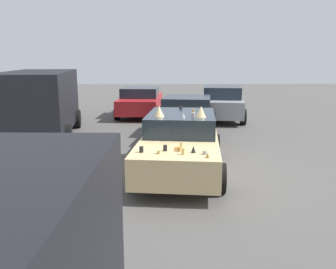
{
  "coord_description": "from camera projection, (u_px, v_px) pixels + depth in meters",
  "views": [
    {
      "loc": [
        -8.24,
        0.58,
        2.68
      ],
      "look_at": [
        0.0,
        0.3,
        0.9
      ],
      "focal_mm": 37.53,
      "sensor_mm": 36.0,
      "label": 1
    }
  ],
  "objects": [
    {
      "name": "parked_sedan_row_back_far",
      "position": [
        221.0,
        103.0,
        15.67
      ],
      "size": [
        4.18,
        2.4,
        1.51
      ],
      "rotation": [
        0.0,
        0.0,
        -0.15
      ],
      "color": "gray",
      "rests_on": "ground"
    },
    {
      "name": "ground_plane",
      "position": [
        180.0,
        170.0,
        8.64
      ],
      "size": [
        60.0,
        60.0,
        0.0
      ],
      "primitive_type": "plane",
      "color": "#514F4C"
    },
    {
      "name": "parked_sedan_far_left",
      "position": [
        46.0,
        102.0,
        16.48
      ],
      "size": [
        4.33,
        2.64,
        1.37
      ],
      "rotation": [
        0.0,
        0.0,
        3.38
      ],
      "color": "#1E602D",
      "rests_on": "ground"
    },
    {
      "name": "parked_van_near_left",
      "position": [
        40.0,
        101.0,
        11.98
      ],
      "size": [
        5.53,
        2.8,
        2.27
      ],
      "rotation": [
        0.0,
        0.0,
        3.26
      ],
      "color": "black",
      "rests_on": "ground"
    },
    {
      "name": "parked_sedan_behind_left",
      "position": [
        141.0,
        101.0,
        16.92
      ],
      "size": [
        4.68,
        2.3,
        1.36
      ],
      "rotation": [
        0.0,
        0.0,
        -0.07
      ],
      "color": "red",
      "rests_on": "ground"
    },
    {
      "name": "art_car_decorated",
      "position": [
        181.0,
        142.0,
        8.56
      ],
      "size": [
        4.67,
        2.45,
        1.62
      ],
      "rotation": [
        0.0,
        0.0,
        3.01
      ],
      "color": "#D8BC7F",
      "rests_on": "ground"
    },
    {
      "name": "parked_sedan_behind_right",
      "position": [
        187.0,
        115.0,
        12.64
      ],
      "size": [
        4.39,
        2.54,
        1.35
      ],
      "rotation": [
        0.0,
        0.0,
        2.98
      ],
      "color": "black",
      "rests_on": "ground"
    }
  ]
}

